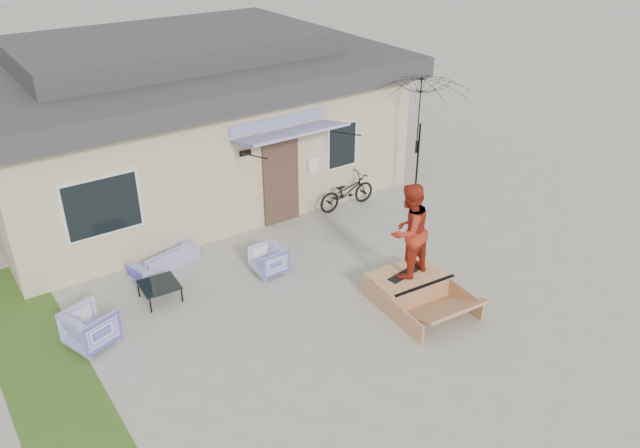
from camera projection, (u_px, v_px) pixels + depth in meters
ground at (361, 326)px, 11.83m from camera, size 90.00×90.00×0.00m
grass_strip at (46, 374)px, 10.67m from camera, size 1.40×8.00×0.01m
house at (178, 115)px, 16.71m from camera, size 10.80×8.49×4.10m
loveseat at (163, 255)px, 13.56m from camera, size 1.56×0.81×0.59m
armchair_left at (90, 325)px, 11.21m from camera, size 0.94×0.97×0.80m
armchair_right at (268, 259)px, 13.35m from camera, size 0.61×0.65×0.67m
coffee_table at (160, 292)px, 12.53m from camera, size 0.76×0.76×0.36m
bicycle at (347, 188)px, 16.01m from camera, size 1.66×0.59×1.06m
patio_umbrella at (419, 137)px, 15.82m from camera, size 2.87×2.78×2.20m
skate_ramp at (406, 285)px, 12.63m from camera, size 1.57×2.01×0.48m
skateboard at (406, 273)px, 12.54m from camera, size 0.89×0.36×0.05m
skater at (409, 229)px, 12.07m from camera, size 1.05×0.88×1.93m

